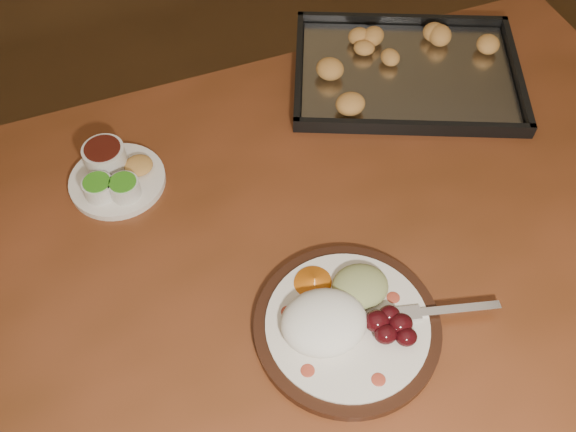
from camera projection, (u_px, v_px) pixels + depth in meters
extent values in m
plane|color=#54351C|center=(283.00, 399.00, 1.66)|extent=(4.00, 4.00, 0.00)
cube|color=brown|center=(301.00, 251.00, 1.06)|extent=(1.62, 1.11, 0.04)
cylinder|color=#483015|center=(483.00, 141.00, 1.71)|extent=(0.07, 0.07, 0.71)
cylinder|color=black|center=(347.00, 327.00, 0.94)|extent=(0.28, 0.28, 0.02)
cylinder|color=white|center=(347.00, 324.00, 0.94)|extent=(0.24, 0.24, 0.01)
ellipsoid|color=#AD3D29|center=(308.00, 371.00, 0.89)|extent=(0.02, 0.02, 0.00)
ellipsoid|color=#AD3D29|center=(378.00, 380.00, 0.88)|extent=(0.02, 0.02, 0.00)
ellipsoid|color=#AD3D29|center=(393.00, 297.00, 0.96)|extent=(0.02, 0.02, 0.00)
ellipsoid|color=#AD3D29|center=(288.00, 312.00, 0.95)|extent=(0.02, 0.02, 0.00)
ellipsoid|color=white|center=(324.00, 322.00, 0.92)|extent=(0.15, 0.13, 0.06)
ellipsoid|color=#490A10|center=(386.00, 334.00, 0.91)|extent=(0.03, 0.03, 0.03)
ellipsoid|color=#490A10|center=(400.00, 324.00, 0.92)|extent=(0.03, 0.03, 0.03)
ellipsoid|color=#490A10|center=(389.00, 315.00, 0.93)|extent=(0.03, 0.03, 0.03)
ellipsoid|color=#490A10|center=(406.00, 337.00, 0.91)|extent=(0.03, 0.03, 0.03)
ellipsoid|color=#490A10|center=(377.00, 321.00, 0.92)|extent=(0.03, 0.03, 0.03)
ellipsoid|color=tan|center=(360.00, 286.00, 0.96)|extent=(0.10, 0.09, 0.03)
cone|color=#C75D12|center=(314.00, 281.00, 0.97)|extent=(0.07, 0.08, 0.03)
cube|color=silver|center=(456.00, 309.00, 0.95)|extent=(0.13, 0.03, 0.00)
cube|color=silver|center=(409.00, 313.00, 0.94)|extent=(0.04, 0.03, 0.00)
cylinder|color=silver|center=(394.00, 320.00, 0.93)|extent=(0.03, 0.01, 0.00)
cylinder|color=silver|center=(394.00, 317.00, 0.94)|extent=(0.03, 0.01, 0.00)
cylinder|color=silver|center=(393.00, 313.00, 0.94)|extent=(0.03, 0.01, 0.00)
cylinder|color=silver|center=(392.00, 309.00, 0.94)|extent=(0.03, 0.01, 0.00)
cylinder|color=white|center=(118.00, 181.00, 1.11)|extent=(0.17, 0.17, 0.01)
cylinder|color=silver|center=(99.00, 188.00, 1.07)|extent=(0.05, 0.05, 0.03)
cylinder|color=#388E1C|center=(96.00, 182.00, 1.06)|extent=(0.05, 0.05, 0.00)
cylinder|color=silver|center=(125.00, 188.00, 1.07)|extent=(0.05, 0.05, 0.03)
cylinder|color=#388E1C|center=(123.00, 182.00, 1.06)|extent=(0.05, 0.05, 0.00)
cylinder|color=silver|center=(105.00, 157.00, 1.11)|extent=(0.07, 0.07, 0.04)
cylinder|color=#3B100A|center=(102.00, 149.00, 1.09)|extent=(0.06, 0.06, 0.00)
ellipsoid|color=#CB8D47|center=(139.00, 165.00, 1.11)|extent=(0.05, 0.05, 0.02)
cube|color=black|center=(406.00, 75.00, 1.28)|extent=(0.51, 0.42, 0.01)
cube|color=black|center=(402.00, 20.00, 1.36)|extent=(0.43, 0.12, 0.02)
cube|color=black|center=(414.00, 127.00, 1.17)|extent=(0.43, 0.12, 0.02)
cube|color=black|center=(517.00, 72.00, 1.26)|extent=(0.09, 0.32, 0.02)
cube|color=black|center=(299.00, 67.00, 1.27)|extent=(0.09, 0.32, 0.02)
cube|color=#B1B2B6|center=(407.00, 73.00, 1.27)|extent=(0.47, 0.39, 0.00)
ellipsoid|color=#E1974E|center=(436.00, 66.00, 1.25)|extent=(0.05, 0.05, 0.03)
ellipsoid|color=#E1974E|center=(451.00, 52.00, 1.28)|extent=(0.07, 0.07, 0.03)
ellipsoid|color=#E1974E|center=(411.00, 34.00, 1.31)|extent=(0.05, 0.06, 0.03)
ellipsoid|color=#E1974E|center=(372.00, 49.00, 1.29)|extent=(0.06, 0.07, 0.03)
ellipsoid|color=#E1974E|center=(362.00, 55.00, 1.27)|extent=(0.06, 0.06, 0.03)
ellipsoid|color=#E1974E|center=(382.00, 69.00, 1.25)|extent=(0.06, 0.06, 0.03)
ellipsoid|color=#E1974E|center=(380.00, 85.00, 1.22)|extent=(0.06, 0.07, 0.03)
ellipsoid|color=#E1974E|center=(419.00, 100.00, 1.20)|extent=(0.05, 0.06, 0.03)
ellipsoid|color=#E1974E|center=(464.00, 79.00, 1.23)|extent=(0.07, 0.07, 0.03)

